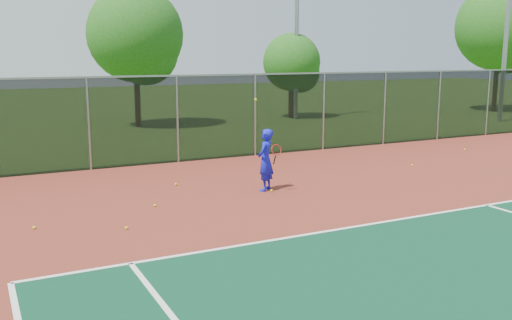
{
  "coord_description": "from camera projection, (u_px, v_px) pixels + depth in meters",
  "views": [
    {
      "loc": [
        -9.34,
        -6.75,
        3.76
      ],
      "look_at": [
        -3.46,
        5.0,
        1.3
      ],
      "focal_mm": 40.0,
      "sensor_mm": 36.0,
      "label": 1
    }
  ],
  "objects": [
    {
      "name": "tree_back_mid",
      "position": [
        294.0,
        65.0,
        33.38
      ],
      "size": [
        3.38,
        3.38,
        4.96
      ],
      "color": "#382514",
      "rests_on": "ground"
    },
    {
      "name": "practice_ball_7",
      "position": [
        34.0,
        228.0,
        12.31
      ],
      "size": [
        0.07,
        0.07,
        0.07
      ],
      "primitive_type": "sphere",
      "color": "yellow",
      "rests_on": "court_apron"
    },
    {
      "name": "practice_ball_2",
      "position": [
        271.0,
        191.0,
        15.64
      ],
      "size": [
        0.07,
        0.07,
        0.07
      ],
      "primitive_type": "sphere",
      "color": "yellow",
      "rests_on": "court_apron"
    },
    {
      "name": "practice_ball_0",
      "position": [
        412.0,
        165.0,
        19.19
      ],
      "size": [
        0.07,
        0.07,
        0.07
      ],
      "primitive_type": "sphere",
      "color": "yellow",
      "rests_on": "court_apron"
    },
    {
      "name": "fence_back",
      "position": [
        255.0,
        114.0,
        20.99
      ],
      "size": [
        30.0,
        0.06,
        3.03
      ],
      "color": "black",
      "rests_on": "court_apron"
    },
    {
      "name": "practice_ball_5",
      "position": [
        155.0,
        205.0,
        14.11
      ],
      "size": [
        0.07,
        0.07,
        0.07
      ],
      "primitive_type": "sphere",
      "color": "yellow",
      "rests_on": "court_apron"
    },
    {
      "name": "floodlight_ne",
      "position": [
        509.0,
        3.0,
        30.86
      ],
      "size": [
        0.9,
        0.4,
        11.35
      ],
      "color": "gray",
      "rests_on": "ground"
    },
    {
      "name": "practice_ball_6",
      "position": [
        176.0,
        184.0,
        16.4
      ],
      "size": [
        0.07,
        0.07,
        0.07
      ],
      "primitive_type": "sphere",
      "color": "yellow",
      "rests_on": "court_apron"
    },
    {
      "name": "floodlight_n",
      "position": [
        297.0,
        5.0,
        32.11
      ],
      "size": [
        0.9,
        0.4,
        11.35
      ],
      "color": "gray",
      "rests_on": "ground"
    },
    {
      "name": "practice_ball_3",
      "position": [
        126.0,
        228.0,
        12.3
      ],
      "size": [
        0.07,
        0.07,
        0.07
      ],
      "primitive_type": "sphere",
      "color": "yellow",
      "rests_on": "court_apron"
    },
    {
      "name": "tennis_player",
      "position": [
        265.0,
        160.0,
        15.67
      ],
      "size": [
        0.74,
        0.78,
        2.55
      ],
      "color": "#161AD2",
      "rests_on": "court_apron"
    },
    {
      "name": "court_apron",
      "position": [
        458.0,
        227.0,
        12.49
      ],
      "size": [
        30.0,
        20.0,
        0.02
      ],
      "primitive_type": "cube",
      "color": "maroon",
      "rests_on": "ground"
    },
    {
      "name": "tree_back_right",
      "position": [
        502.0,
        31.0,
        36.8
      ],
      "size": [
        5.64,
        5.64,
        8.29
      ],
      "color": "#382514",
      "rests_on": "ground"
    },
    {
      "name": "tree_back_left",
      "position": [
        137.0,
        39.0,
        28.95
      ],
      "size": [
        4.88,
        4.88,
        7.17
      ],
      "color": "#382514",
      "rests_on": "ground"
    },
    {
      "name": "practice_ball_1",
      "position": [
        465.0,
        150.0,
        22.32
      ],
      "size": [
        0.07,
        0.07,
        0.07
      ],
      "primitive_type": "sphere",
      "color": "yellow",
      "rests_on": "court_apron"
    }
  ]
}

